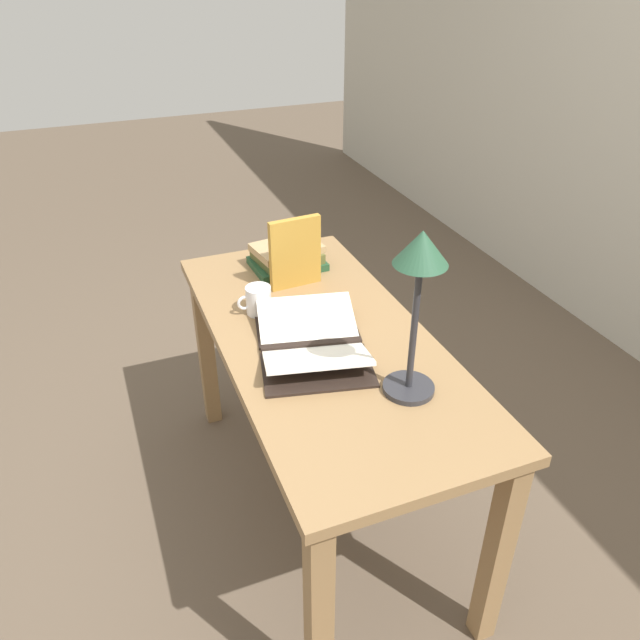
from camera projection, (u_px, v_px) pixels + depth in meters
The scene contains 7 objects.
ground_plane at pixel (323, 504), 2.32m from camera, with size 12.00×12.00×0.00m, color brown.
reading_desk at pixel (323, 366), 1.98m from camera, with size 1.36×0.63×0.75m.
open_book at pixel (312, 342), 1.85m from camera, with size 0.50×0.40×0.07m.
book_stack_tall at pixel (287, 256), 2.30m from camera, with size 0.22×0.27×0.09m.
book_standing_upright at pixel (295, 253), 2.13m from camera, with size 0.04×0.19×0.25m.
reading_lamp at pixel (419, 277), 1.51m from camera, with size 0.14×0.14×0.47m.
coffee_mug at pixel (258, 300), 2.01m from camera, with size 0.08×0.11×0.09m.
Camera 1 is at (1.49, -0.60, 1.81)m, focal length 35.00 mm.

